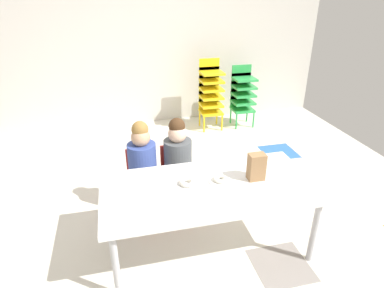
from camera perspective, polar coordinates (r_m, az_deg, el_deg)
ground_plane at (r=3.33m, az=1.12°, el=-10.92°), size 5.20×4.93×0.02m
back_wall at (r=5.15m, az=-6.14°, el=17.27°), size 5.20×0.10×2.47m
craft_table at (r=2.57m, az=3.01°, el=-8.21°), size 1.65×0.80×0.59m
seated_child_near_camera at (r=3.03m, az=-8.66°, el=-2.64°), size 0.34×0.34×0.92m
seated_child_middle_seat at (r=3.07m, az=-2.52°, el=-1.98°), size 0.32×0.31×0.92m
kid_chair_yellow_stack at (r=4.94m, az=3.25°, el=9.19°), size 0.32×0.30×1.04m
kid_chair_green_stack at (r=5.12m, az=8.79°, el=8.83°), size 0.32×0.30×0.92m
paper_bag_brown at (r=2.62m, az=11.16°, el=-3.92°), size 0.13×0.09×0.22m
paper_plate_near_edge at (r=2.60m, az=4.90°, el=-6.43°), size 0.18×0.18×0.01m
donut_powdered_on_plate at (r=2.59m, az=4.91°, el=-6.08°), size 0.11×0.11×0.03m
donut_powdered_loose at (r=2.55m, az=-0.87°, el=-6.68°), size 0.12×0.12×0.04m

